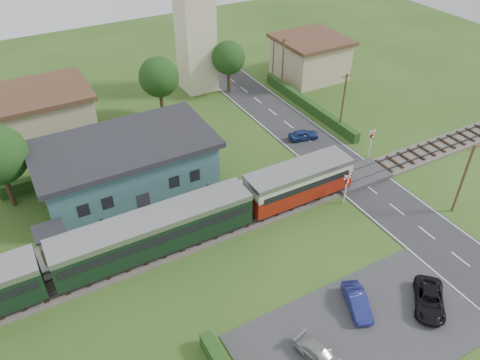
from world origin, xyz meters
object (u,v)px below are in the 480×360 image
car_park_blue (357,302)px  pedestrian_near (208,192)px  equipment_hut (52,242)px  train (115,246)px  crossing_signal_near (347,184)px  car_on_road (303,135)px  house_east (310,57)px  station_building (127,166)px  car_park_dark (430,300)px  pedestrian_far (103,228)px  church_tower (194,10)px  house_west (42,114)px  crossing_signal_far (372,139)px  car_park_silver (319,354)px

car_park_blue → pedestrian_near: 16.15m
equipment_hut → pedestrian_near: (13.52, 0.28, -0.42)m
pedestrian_near → train: bearing=15.4°
crossing_signal_near → car_on_road: size_ratio=0.99×
car_park_blue → house_east: bearing=80.5°
station_building → car_park_dark: 27.53m
pedestrian_far → church_tower: bearing=-57.4°
equipment_hut → pedestrian_far: equipment_hut is taller
house_east → car_on_road: house_east is taller
house_west → car_on_road: size_ratio=3.28×
crossing_signal_far → car_on_road: bearing=123.1°
station_building → car_park_dark: (14.23, -23.47, -2.02)m
house_east → car_park_dark: (-15.77, -36.48, -2.12)m
train → car_park_dark: bearing=-38.6°
pedestrian_near → house_west: bearing=-66.6°
equipment_hut → pedestrian_far: (3.96, 0.19, -0.40)m
crossing_signal_far → car_park_silver: size_ratio=0.93×
train → station_building: bearing=66.6°
crossing_signal_far → car_park_silver: (-18.77, -16.52, -1.55)m
house_east → car_park_blue: house_east is taller
station_building → house_east: house_east is taller
pedestrian_near → pedestrian_far: pedestrian_far is taller
house_east → crossing_signal_near: house_east is taller
station_building → crossing_signal_far: bearing=-15.6°
church_tower → car_park_dark: bearing=-91.1°
car_park_blue → house_west: bearing=133.9°
equipment_hut → house_west: house_west is taller
equipment_hut → car_park_silver: size_ratio=0.72×
station_building → crossing_signal_near: station_building is taller
house_east → car_park_blue: (-20.39, -34.13, -2.12)m
pedestrian_near → crossing_signal_far: bearing=171.6°
crossing_signal_far → pedestrian_near: size_ratio=1.86×
station_building → pedestrian_far: (-4.04, -5.60, -1.35)m
church_tower → car_on_road: size_ratio=5.34×
equipment_hut → crossing_signal_near: size_ratio=0.78×
crossing_signal_near → car_park_dark: (-2.17, -12.07, -1.47)m
house_west → car_on_road: (24.60, -14.48, -2.18)m
equipment_hut → house_west: 20.05m
train → car_park_dark: (18.12, -14.48, -1.51)m
train → house_west: house_west is taller
car_park_blue → station_building: bearing=135.8°
crossing_signal_far → train: bearing=-175.0°
car_park_blue → church_tower: bearing=103.3°
equipment_hut → car_park_dark: (22.23, -17.68, -1.08)m
car_park_dark → pedestrian_near: pedestrian_near is taller
station_building → church_tower: 23.89m
house_west → car_park_dark: house_west is taller
church_tower → crossing_signal_far: 26.39m
car_on_road → pedestrian_near: (-14.09, -5.04, 0.72)m
station_building → crossing_signal_near: 19.98m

